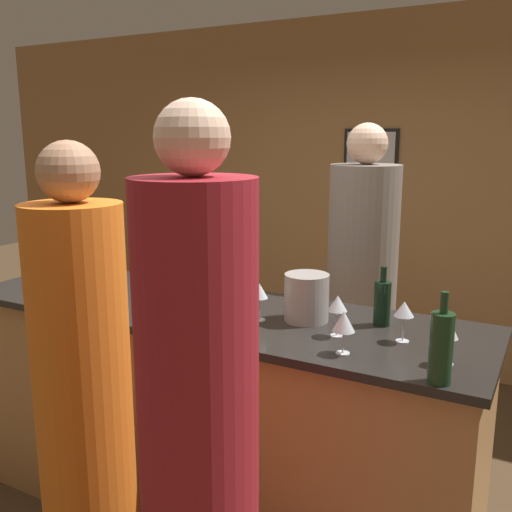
% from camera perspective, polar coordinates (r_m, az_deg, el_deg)
% --- Properties ---
extents(ground_plane, '(14.00, 14.00, 0.00)m').
position_cam_1_polar(ground_plane, '(3.18, -4.29, -24.12)').
color(ground_plane, '#4C3823').
extents(back_wall, '(8.00, 0.08, 2.80)m').
position_cam_1_polar(back_wall, '(4.76, 11.12, 6.12)').
color(back_wall, '#A37547').
rests_on(back_wall, ground_plane).
extents(bar_counter, '(2.55, 0.76, 1.08)m').
position_cam_1_polar(bar_counter, '(2.90, -4.46, -15.43)').
color(bar_counter, '#B27F4C').
rests_on(bar_counter, ground_plane).
extents(bartender, '(0.38, 0.38, 1.94)m').
position_cam_1_polar(bartender, '(3.22, 10.39, -5.80)').
color(bartender, gray).
rests_on(bartender, ground_plane).
extents(guest_0, '(0.36, 0.36, 1.86)m').
position_cam_1_polar(guest_0, '(2.32, -16.77, -14.38)').
color(guest_0, orange).
rests_on(guest_0, ground_plane).
extents(guest_1, '(0.36, 0.36, 1.98)m').
position_cam_1_polar(guest_1, '(1.85, -5.67, -19.27)').
color(guest_1, maroon).
rests_on(guest_1, ground_plane).
extents(wine_bottle_0, '(0.08, 0.08, 0.31)m').
position_cam_1_polar(wine_bottle_0, '(1.96, 18.03, -8.64)').
color(wine_bottle_0, '#19381E').
rests_on(wine_bottle_0, bar_counter).
extents(wine_bottle_1, '(0.07, 0.07, 0.26)m').
position_cam_1_polar(wine_bottle_1, '(2.48, 12.51, -4.54)').
color(wine_bottle_1, black).
rests_on(wine_bottle_1, bar_counter).
extents(ice_bucket, '(0.19, 0.19, 0.21)m').
position_cam_1_polar(ice_bucket, '(2.49, 5.08, -4.15)').
color(ice_bucket, '#9E9993').
rests_on(ice_bucket, bar_counter).
extents(wine_glass_0, '(0.08, 0.08, 0.17)m').
position_cam_1_polar(wine_glass_0, '(2.13, 8.77, -6.56)').
color(wine_glass_0, silver).
rests_on(wine_glass_0, bar_counter).
extents(wine_glass_1, '(0.08, 0.08, 0.17)m').
position_cam_1_polar(wine_glass_1, '(2.43, -2.11, -3.87)').
color(wine_glass_1, silver).
rests_on(wine_glass_1, bar_counter).
extents(wine_glass_2, '(0.06, 0.06, 0.15)m').
position_cam_1_polar(wine_glass_2, '(2.39, -7.25, -4.73)').
color(wine_glass_2, silver).
rests_on(wine_glass_2, bar_counter).
extents(wine_glass_3, '(0.06, 0.06, 0.17)m').
position_cam_1_polar(wine_glass_3, '(2.84, -14.68, -2.09)').
color(wine_glass_3, silver).
rests_on(wine_glass_3, bar_counter).
extents(wine_glass_4, '(0.07, 0.07, 0.17)m').
position_cam_1_polar(wine_glass_4, '(2.47, 0.34, -3.62)').
color(wine_glass_4, silver).
rests_on(wine_glass_4, bar_counter).
extents(wine_glass_5, '(0.08, 0.08, 0.17)m').
position_cam_1_polar(wine_glass_5, '(2.30, 8.16, -4.82)').
color(wine_glass_5, silver).
rests_on(wine_glass_5, bar_counter).
extents(wine_glass_6, '(0.08, 0.08, 0.17)m').
position_cam_1_polar(wine_glass_6, '(2.29, 14.59, -5.27)').
color(wine_glass_6, silver).
rests_on(wine_glass_6, bar_counter).
extents(wine_glass_7, '(0.07, 0.07, 0.17)m').
position_cam_1_polar(wine_glass_7, '(2.11, 18.68, -7.00)').
color(wine_glass_7, silver).
rests_on(wine_glass_7, bar_counter).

